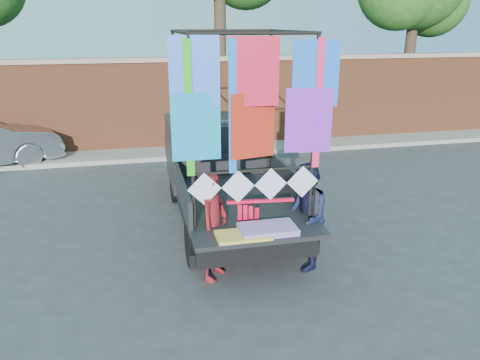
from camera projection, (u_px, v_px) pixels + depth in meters
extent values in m
plane|color=#38383A|center=(256.00, 255.00, 7.44)|extent=(90.00, 90.00, 0.00)
cube|color=#964C2B|center=(195.00, 105.00, 13.51)|extent=(30.00, 0.35, 2.50)
cube|color=#A08270|center=(193.00, 59.00, 13.09)|extent=(30.00, 0.45, 0.12)
cube|color=gray|center=(199.00, 151.00, 13.24)|extent=(30.00, 1.20, 0.12)
cylinder|color=#38281C|center=(220.00, 50.00, 14.35)|extent=(0.36, 0.36, 5.46)
cylinder|color=#38281C|center=(409.00, 61.00, 15.87)|extent=(0.36, 0.36, 4.55)
sphere|color=#195819|center=(433.00, 0.00, 15.81)|extent=(2.40, 2.40, 2.40)
cylinder|color=black|center=(176.00, 186.00, 9.59)|extent=(0.22, 0.67, 0.67)
cylinder|color=black|center=(194.00, 244.00, 7.05)|extent=(0.22, 0.67, 0.67)
cylinder|color=black|center=(251.00, 180.00, 9.93)|extent=(0.22, 0.67, 0.67)
cylinder|color=black|center=(294.00, 234.00, 7.39)|extent=(0.22, 0.67, 0.67)
cube|color=black|center=(228.00, 199.00, 8.39)|extent=(1.73, 4.27, 0.31)
cube|color=black|center=(237.00, 199.00, 7.59)|extent=(1.83, 2.34, 0.10)
cube|color=black|center=(182.00, 190.00, 7.33)|extent=(0.06, 2.34, 0.46)
cube|color=black|center=(290.00, 182.00, 7.71)|extent=(0.06, 2.34, 0.46)
cube|color=black|center=(224.00, 166.00, 8.58)|extent=(1.83, 0.06, 0.46)
cube|color=black|center=(214.00, 150.00, 9.48)|extent=(1.83, 1.63, 1.27)
cube|color=#8C9EAD|center=(218.00, 135.00, 8.92)|extent=(1.63, 0.06, 0.56)
cube|color=#8C9EAD|center=(208.00, 132.00, 10.12)|extent=(1.63, 0.10, 0.71)
cube|color=black|center=(206.00, 148.00, 10.59)|extent=(1.78, 0.92, 0.56)
cube|color=black|center=(260.00, 235.00, 6.27)|extent=(1.83, 0.56, 0.06)
cube|color=black|center=(255.00, 253.00, 6.61)|extent=(1.88, 0.15, 0.18)
cylinder|color=black|center=(192.00, 137.00, 6.01)|extent=(0.05, 0.05, 2.54)
cylinder|color=black|center=(176.00, 109.00, 7.98)|extent=(0.05, 0.05, 2.54)
cylinder|color=black|center=(314.00, 131.00, 6.36)|extent=(0.05, 0.05, 2.54)
cylinder|color=black|center=(270.00, 105.00, 8.33)|extent=(0.05, 0.05, 2.54)
cylinder|color=black|center=(256.00, 33.00, 5.78)|extent=(1.73, 0.04, 0.04)
cylinder|color=black|center=(223.00, 31.00, 7.75)|extent=(1.73, 0.04, 0.04)
cylinder|color=black|center=(179.00, 32.00, 6.59)|extent=(0.04, 2.19, 0.04)
cylinder|color=black|center=(292.00, 31.00, 6.94)|extent=(0.04, 2.19, 0.04)
cylinder|color=black|center=(254.00, 171.00, 6.34)|extent=(1.73, 0.04, 0.04)
cube|color=#356CFF|center=(196.00, 73.00, 5.74)|extent=(0.63, 0.02, 0.86)
cube|color=red|center=(256.00, 72.00, 5.86)|extent=(0.63, 0.02, 0.86)
cube|color=blue|center=(312.00, 70.00, 6.06)|extent=(0.63, 0.02, 0.86)
cube|color=#0E90C8|center=(198.00, 126.00, 5.92)|extent=(0.63, 0.02, 0.86)
cube|color=red|center=(255.00, 123.00, 6.11)|extent=(0.63, 0.02, 0.86)
cube|color=purple|center=(311.00, 121.00, 6.24)|extent=(0.63, 0.02, 0.86)
cube|color=green|center=(189.00, 110.00, 5.85)|extent=(0.10, 0.01, 1.73)
cube|color=#FD2A5F|center=(318.00, 105.00, 6.21)|extent=(0.10, 0.01, 1.73)
cube|color=blue|center=(232.00, 108.00, 5.97)|extent=(0.10, 0.01, 1.73)
cube|color=silver|center=(204.00, 189.00, 6.23)|extent=(0.46, 0.01, 0.46)
cube|color=silver|center=(238.00, 187.00, 6.33)|extent=(0.46, 0.01, 0.46)
cube|color=silver|center=(271.00, 184.00, 6.43)|extent=(0.46, 0.01, 0.46)
cube|color=silver|center=(302.00, 182.00, 6.53)|extent=(0.46, 0.01, 0.46)
cube|color=#F93769|center=(268.00, 229.00, 6.27)|extent=(0.76, 0.46, 0.08)
cube|color=gold|center=(243.00, 235.00, 6.13)|extent=(0.71, 0.41, 0.04)
imported|color=maroon|center=(213.00, 226.00, 6.57)|extent=(0.64, 0.69, 1.58)
imported|color=#161938|center=(305.00, 217.00, 6.85)|extent=(0.75, 0.89, 1.61)
cube|color=#F30D31|center=(260.00, 201.00, 6.61)|extent=(0.97, 0.15, 0.04)
cube|color=#F30D31|center=(240.00, 223.00, 6.63)|extent=(0.06, 0.02, 0.56)
cube|color=#F30D31|center=(245.00, 224.00, 6.65)|extent=(0.06, 0.02, 0.56)
cube|color=#F30D31|center=(251.00, 225.00, 6.67)|extent=(0.06, 0.02, 0.56)
cube|color=#F30D31|center=(256.00, 226.00, 6.70)|extent=(0.06, 0.02, 0.56)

